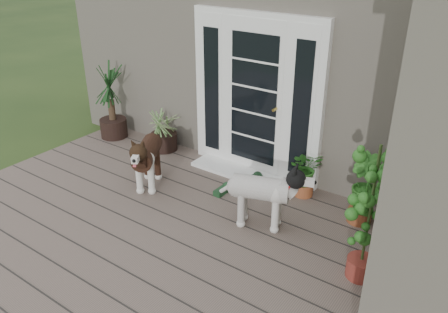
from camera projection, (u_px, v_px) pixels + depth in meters
The scene contains 13 objects.
deck at pixel (156, 262), 4.64m from camera, with size 6.20×4.60×0.12m, color #6B5B4C.
house_main at pixel (335, 44), 7.09m from camera, with size 7.40×4.00×3.10m, color #665E54.
door_unit at pixel (256, 97), 5.85m from camera, with size 1.90×0.14×2.15m, color white.
door_step at pixel (245, 174), 6.17m from camera, with size 1.60×0.40×0.05m, color white.
brindle_dog at pixel (148, 161), 5.78m from camera, with size 0.36×0.85×0.71m, color #3B2115, non-canonical shape.
white_dog at pixel (260, 198), 4.97m from camera, with size 0.36×0.84×0.70m, color white, non-canonical shape.
spider_plant at pixel (163, 128), 6.80m from camera, with size 0.66×0.66×0.71m, color #A9BB73, non-canonical shape.
yucca at pixel (111, 102), 7.14m from camera, with size 0.82×0.82×1.18m, color black, non-canonical shape.
herb_a at pixel (305, 176), 5.61m from camera, with size 0.41×0.41×0.53m, color #1C5317.
herb_b at pixel (362, 198), 5.06m from camera, with size 0.41×0.41×0.61m, color #19591C.
sapling at pixel (370, 213), 4.04m from camera, with size 0.43×0.43×1.45m, color #164D17, non-canonical shape.
clog_left at pixel (223, 190), 5.74m from camera, with size 0.14×0.31×0.09m, color #16391D, non-canonical shape.
clog_right at pixel (252, 179), 6.00m from camera, with size 0.15×0.32×0.10m, color black, non-canonical shape.
Camera 1 is at (2.70, -2.20, 3.07)m, focal length 36.13 mm.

